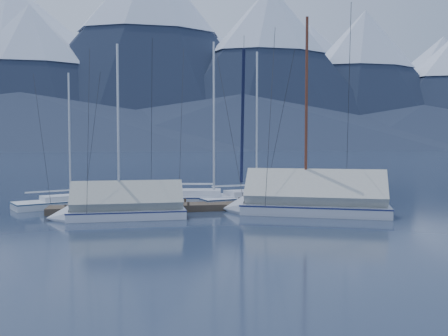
% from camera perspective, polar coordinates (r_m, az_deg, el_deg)
% --- Properties ---
extents(ground, '(1000.00, 1000.00, 0.00)m').
position_cam_1_polar(ground, '(23.45, 0.97, -5.63)').
color(ground, '#162033').
rests_on(ground, ground).
extents(mountain_range, '(877.00, 584.00, 150.50)m').
position_cam_1_polar(mountain_range, '(397.05, -10.12, 10.94)').
color(mountain_range, '#475675').
rests_on(mountain_range, ground).
extents(dock, '(18.00, 1.50, 0.54)m').
position_cam_1_polar(dock, '(25.37, 0.00, -4.72)').
color(dock, '#382D23').
rests_on(dock, ground).
extents(mooring_posts, '(15.12, 1.52, 0.35)m').
position_cam_1_polar(mooring_posts, '(25.25, -1.12, -4.21)').
color(mooring_posts, '#382D23').
rests_on(mooring_posts, ground).
extents(sailboat_open_left, '(6.30, 4.10, 8.12)m').
position_cam_1_polar(sailboat_open_left, '(27.88, -17.12, -4.09)').
color(sailboat_open_left, silver).
rests_on(sailboat_open_left, ground).
extents(sailboat_open_mid, '(8.02, 3.76, 10.24)m').
position_cam_1_polar(sailboat_open_mid, '(27.61, -0.09, -3.94)').
color(sailboat_open_mid, silver).
rests_on(sailboat_open_mid, ground).
extents(sailboat_open_right, '(7.59, 3.75, 9.67)m').
position_cam_1_polar(sailboat_open_right, '(28.14, 4.85, -3.84)').
color(sailboat_open_right, silver).
rests_on(sailboat_open_right, ground).
extents(sailboat_covered_near, '(8.58, 5.68, 10.77)m').
position_cam_1_polar(sailboat_covered_near, '(24.02, 9.36, -4.17)').
color(sailboat_covered_near, silver).
rests_on(sailboat_covered_near, ground).
extents(sailboat_covered_far, '(6.35, 2.70, 8.88)m').
position_cam_1_polar(sailboat_covered_far, '(22.75, -12.82, -4.87)').
color(sailboat_covered_far, silver).
rests_on(sailboat_covered_far, ground).
extents(person, '(0.42, 0.61, 1.60)m').
position_cam_1_polar(person, '(26.23, 6.00, -2.21)').
color(person, black).
rests_on(person, dock).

